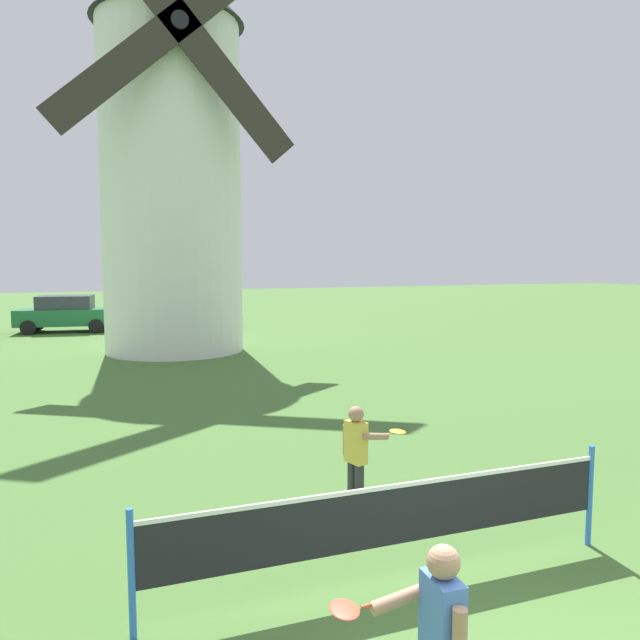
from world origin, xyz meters
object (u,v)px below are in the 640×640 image
at_px(tennis_net, 393,516).
at_px(parked_car_green, 66,313).
at_px(windmill, 171,147).
at_px(player_near, 438,639).
at_px(parked_car_cream, 195,310).
at_px(player_far, 357,451).

xyz_separation_m(tennis_net, parked_car_green, (-3.83, 23.13, 0.13)).
distance_m(windmill, tennis_net, 17.06).
relative_size(player_near, parked_car_cream, 0.33).
relative_size(player_far, parked_car_cream, 0.31).
relative_size(windmill, tennis_net, 2.85).
height_order(tennis_net, player_near, player_near).
bearing_deg(windmill, player_far, -87.98).
xyz_separation_m(windmill, player_far, (0.50, -14.16, -6.04)).
bearing_deg(player_near, parked_car_green, 97.20).
xyz_separation_m(player_near, parked_car_cream, (2.31, 24.97, 0.03)).
bearing_deg(player_near, parked_car_cream, 84.71).
relative_size(tennis_net, parked_car_green, 1.17).
xyz_separation_m(player_near, player_far, (1.08, 3.67, -0.04)).
relative_size(player_near, player_far, 1.06).
bearing_deg(parked_car_green, parked_car_cream, -0.59).
bearing_deg(tennis_net, windmill, 90.32).
xyz_separation_m(windmill, parked_car_green, (-3.74, 7.20, -5.97)).
height_order(windmill, parked_car_green, windmill).
bearing_deg(parked_car_green, windmill, -62.57).
relative_size(player_far, parked_car_green, 0.32).
distance_m(player_far, parked_car_cream, 21.34).
distance_m(parked_car_green, parked_car_cream, 5.47).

